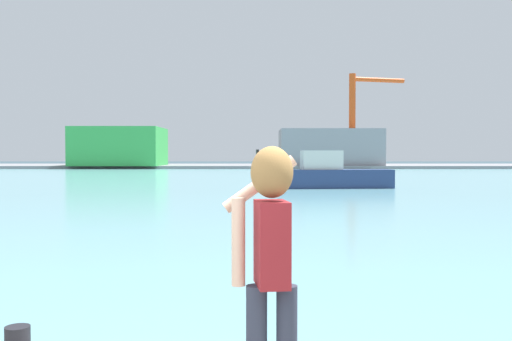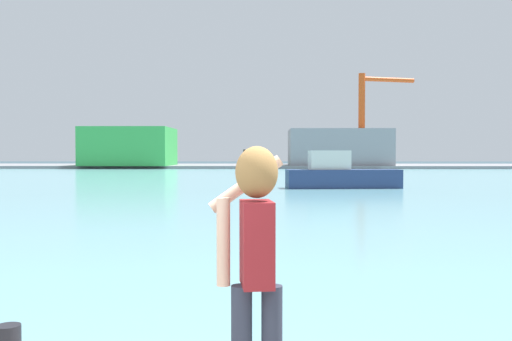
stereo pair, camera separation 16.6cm
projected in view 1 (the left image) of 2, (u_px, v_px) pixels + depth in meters
The scene contains 8 objects.
ground_plane at pixel (249, 178), 52.98m from camera, with size 220.00×220.00×0.00m, color #334751.
harbor_water at pixel (249, 177), 54.98m from camera, with size 140.00×100.00×0.02m, color #6BA8B2.
far_shore_dock at pixel (252, 166), 94.95m from camera, with size 140.00×20.00×0.43m, color gray.
person_photographer at pixel (271, 249), 3.82m from camera, with size 0.53×0.55×1.74m.
boat_moored at pixel (333, 175), 38.07m from camera, with size 7.58×2.51×2.47m.
warehouse_left at pixel (121, 147), 89.52m from camera, with size 13.05×11.74×5.81m, color green.
warehouse_right at pixel (330, 147), 91.40m from camera, with size 15.51×11.23×5.59m, color gray.
port_crane at pixel (359, 110), 88.35m from camera, with size 8.99×3.38×13.96m.
Camera 1 is at (0.73, -2.93, 2.31)m, focal length 40.71 mm.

